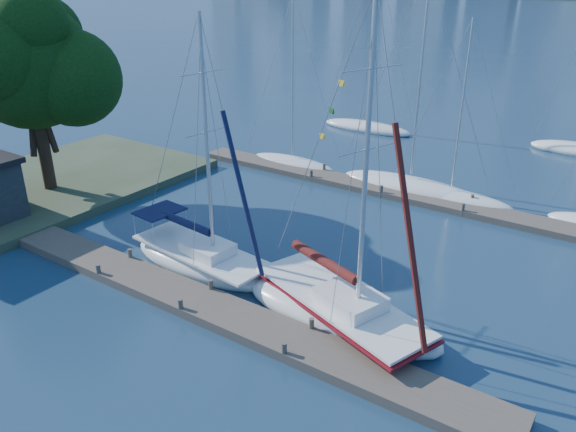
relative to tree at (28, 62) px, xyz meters
The scene contains 11 objects.
ground 18.16m from the tree, 14.66° to the right, with size 700.00×700.00×0.00m, color #18304D.
near_dock 18.07m from the tree, 14.66° to the right, with size 26.00×2.00×0.40m, color brown.
far_dock 22.76m from the tree, 33.73° to the left, with size 30.00×1.80×0.36m, color brown.
shore 7.91m from the tree, 137.20° to the right, with size 12.00×22.00×0.50m, color #38472D.
tree is the anchor object (origin of this frame).
sailboat_navy 15.45m from the tree, ahead, with size 7.95×3.29×11.84m.
sailboat_maroon 22.33m from the tree, ahead, with size 8.99×5.48×13.00m.
bg_boat_0 17.60m from the tree, 55.22° to the left, with size 6.92×4.07×11.77m.
bg_boat_2 23.40m from the tree, 36.41° to the left, with size 9.42×3.97×13.32m.
bg_boat_3 25.43m from the tree, 32.50° to the left, with size 7.46×2.15×10.73m.
bg_boat_6 27.26m from the tree, 69.98° to the left, with size 8.20×2.79×14.41m.
Camera 1 is at (14.18, -14.09, 12.75)m, focal length 35.00 mm.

